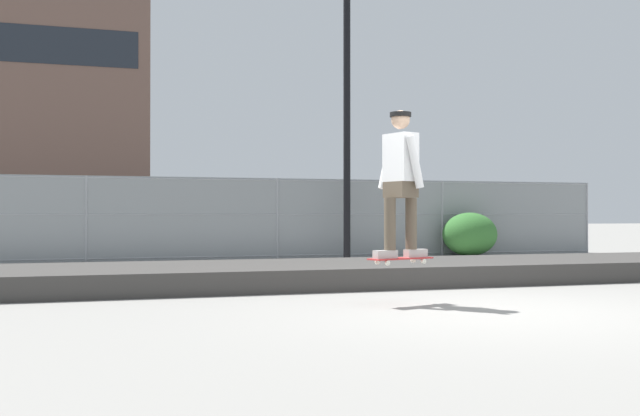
% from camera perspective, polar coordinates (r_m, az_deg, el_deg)
% --- Properties ---
extents(ground_plane, '(120.00, 120.00, 0.00)m').
position_cam_1_polar(ground_plane, '(7.93, 13.12, -7.85)').
color(ground_plane, gray).
extents(gravel_berm, '(15.04, 2.46, 0.30)m').
position_cam_1_polar(gravel_berm, '(10.99, 4.17, -5.02)').
color(gravel_berm, '#3D3A38').
rests_on(gravel_berm, ground_plane).
extents(skateboard, '(0.82, 0.42, 0.07)m').
position_cam_1_polar(skateboard, '(8.22, 6.32, -3.97)').
color(skateboard, '#B22D2D').
extents(skater, '(0.72, 0.62, 1.65)m').
position_cam_1_polar(skater, '(8.22, 6.31, 2.59)').
color(skater, '#B2ADA8').
rests_on(skater, skateboard).
extents(chain_fence, '(16.89, 0.06, 1.85)m').
position_cam_1_polar(chain_fence, '(16.87, -3.37, -0.78)').
color(chain_fence, gray).
rests_on(chain_fence, ground_plane).
extents(street_lamp, '(0.44, 0.44, 7.63)m').
position_cam_1_polar(street_lamp, '(16.98, 2.12, 11.94)').
color(street_lamp, black).
rests_on(street_lamp, ground_plane).
extents(parked_car_near, '(4.51, 2.16, 1.66)m').
position_cam_1_polar(parked_car_near, '(20.29, -19.20, -0.97)').
color(parked_car_near, navy).
rests_on(parked_car_near, ground_plane).
extents(parked_car_mid, '(4.40, 1.95, 1.66)m').
position_cam_1_polar(parked_car_mid, '(20.80, -1.13, -0.98)').
color(parked_car_mid, '#566B4C').
rests_on(parked_car_mid, ground_plane).
extents(library_building, '(20.23, 10.52, 19.63)m').
position_cam_1_polar(library_building, '(57.35, -23.71, 8.38)').
color(library_building, brown).
rests_on(library_building, ground_plane).
extents(shrub_left, '(1.37, 1.12, 1.06)m').
position_cam_1_polar(shrub_left, '(18.11, 11.63, -2.02)').
color(shrub_left, '#336B2D').
rests_on(shrub_left, ground_plane).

